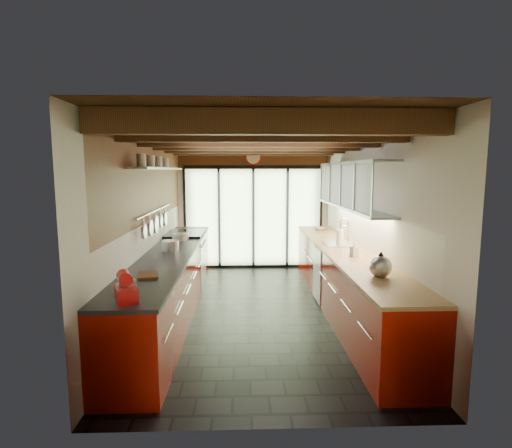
# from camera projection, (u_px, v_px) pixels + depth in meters

# --- Properties ---
(ground) EXTENTS (5.50, 5.50, 0.00)m
(ground) POSITION_uv_depth(u_px,v_px,m) (258.00, 311.00, 5.94)
(ground) COLOR black
(ground) RESTS_ON ground
(room_shell) EXTENTS (5.50, 5.50, 5.50)m
(room_shell) POSITION_uv_depth(u_px,v_px,m) (259.00, 200.00, 5.72)
(room_shell) COLOR silver
(room_shell) RESTS_ON ground
(ceiling_beams) EXTENTS (3.14, 5.06, 4.90)m
(ceiling_beams) POSITION_uv_depth(u_px,v_px,m) (258.00, 144.00, 5.99)
(ceiling_beams) COLOR #593316
(ceiling_beams) RESTS_ON ground
(glass_door) EXTENTS (2.95, 0.10, 2.90)m
(glass_door) POSITION_uv_depth(u_px,v_px,m) (253.00, 190.00, 8.39)
(glass_door) COLOR #C6EAAD
(glass_door) RESTS_ON ground
(left_counter) EXTENTS (0.68, 5.00, 0.92)m
(left_counter) POSITION_uv_depth(u_px,v_px,m) (172.00, 281.00, 5.83)
(left_counter) COLOR #941105
(left_counter) RESTS_ON ground
(range_stove) EXTENTS (0.66, 0.90, 0.97)m
(range_stove) POSITION_uv_depth(u_px,v_px,m) (185.00, 259.00, 7.27)
(range_stove) COLOR silver
(range_stove) RESTS_ON ground
(right_counter) EXTENTS (0.68, 5.00, 0.92)m
(right_counter) POSITION_uv_depth(u_px,v_px,m) (344.00, 280.00, 5.92)
(right_counter) COLOR #941105
(right_counter) RESTS_ON ground
(sink_assembly) EXTENTS (0.45, 0.52, 0.43)m
(sink_assembly) POSITION_uv_depth(u_px,v_px,m) (339.00, 242.00, 6.25)
(sink_assembly) COLOR silver
(sink_assembly) RESTS_ON right_counter
(upper_cabinets_right) EXTENTS (0.34, 3.00, 3.00)m
(upper_cabinets_right) POSITION_uv_depth(u_px,v_px,m) (352.00, 185.00, 6.04)
(upper_cabinets_right) COLOR silver
(upper_cabinets_right) RESTS_ON ground
(left_wall_fixtures) EXTENTS (0.28, 2.60, 0.96)m
(left_wall_fixtures) POSITION_uv_depth(u_px,v_px,m) (158.00, 186.00, 5.83)
(left_wall_fixtures) COLOR silver
(left_wall_fixtures) RESTS_ON ground
(stand_mixer) EXTENTS (0.28, 0.35, 0.28)m
(stand_mixer) POSITION_uv_depth(u_px,v_px,m) (126.00, 289.00, 3.54)
(stand_mixer) COLOR red
(stand_mixer) RESTS_ON left_counter
(pot_large) EXTENTS (0.26, 0.26, 0.15)m
(pot_large) POSITION_uv_depth(u_px,v_px,m) (170.00, 246.00, 5.73)
(pot_large) COLOR silver
(pot_large) RESTS_ON left_counter
(pot_small) EXTENTS (0.36, 0.36, 0.11)m
(pot_small) POSITION_uv_depth(u_px,v_px,m) (181.00, 237.00, 6.67)
(pot_small) COLOR silver
(pot_small) RESTS_ON left_counter
(cutting_board) EXTENTS (0.28, 0.34, 0.03)m
(cutting_board) POSITION_uv_depth(u_px,v_px,m) (148.00, 275.00, 4.36)
(cutting_board) COLOR brown
(cutting_board) RESTS_ON left_counter
(kettle) EXTENTS (0.30, 0.33, 0.29)m
(kettle) POSITION_uv_depth(u_px,v_px,m) (381.00, 265.00, 4.35)
(kettle) COLOR silver
(kettle) RESTS_ON right_counter
(paper_towel) EXTENTS (0.11, 0.11, 0.30)m
(paper_towel) POSITION_uv_depth(u_px,v_px,m) (340.00, 238.00, 6.15)
(paper_towel) COLOR white
(paper_towel) RESTS_ON right_counter
(soap_bottle) EXTENTS (0.12, 0.12, 0.20)m
(soap_bottle) POSITION_uv_depth(u_px,v_px,m) (354.00, 249.00, 5.36)
(soap_bottle) COLOR silver
(soap_bottle) RESTS_ON right_counter
(bowl) EXTENTS (0.25, 0.25, 0.05)m
(bowl) POSITION_uv_depth(u_px,v_px,m) (319.00, 229.00, 7.78)
(bowl) COLOR silver
(bowl) RESTS_ON right_counter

